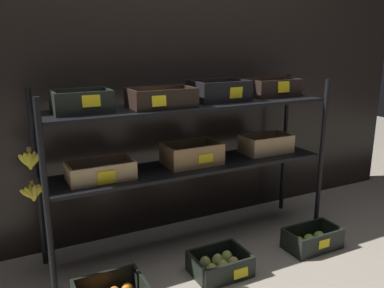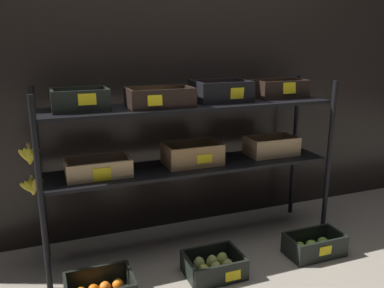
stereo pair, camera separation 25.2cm
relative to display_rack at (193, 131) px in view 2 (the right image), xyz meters
The scene contains 5 objects.
ground_plane 0.77m from the display_rack, 132.80° to the right, with size 10.00×10.00×0.00m, color gray.
storefront_wall 0.43m from the display_rack, 91.53° to the left, with size 4.22×0.12×1.93m, color black.
display_rack is the anchor object (origin of this frame).
crate_ground_pear 0.82m from the display_rack, 93.26° to the right, with size 0.33×0.26×0.13m.
crate_ground_apple_green 1.07m from the display_rack, 31.79° to the right, with size 0.36×0.21×0.14m.
Camera 2 is at (-0.87, -2.27, 1.34)m, focal length 37.58 mm.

